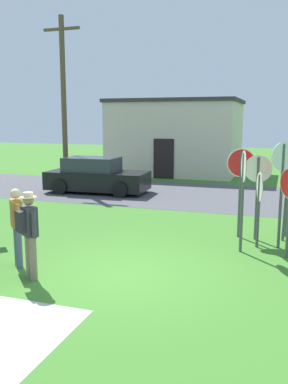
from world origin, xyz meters
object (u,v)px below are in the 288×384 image
Objects in this scene: parked_car_on_street at (96,176)px; stop_sign_leaning_left at (282,178)px; stop_sign_far_back at (258,183)px; stop_sign_tallest at (241,177)px; utility_pole at (64,99)px; stop_sign_rear_right at (243,184)px; stop_sign_rear_left at (259,197)px; stop_sign_center_cluster at (287,176)px; person_on_left at (29,229)px; person_with_sunhat at (17,223)px.

parked_car_on_street is 9.59m from stop_sign_leaning_left.
stop_sign_far_back is at bearing -36.55° from parked_car_on_street.
stop_sign_leaning_left is 1.24m from stop_sign_tallest.
utility_pole is 3.49× the size of stop_sign_far_back.
parked_car_on_street is at bearing 142.18° from stop_sign_tallest.
parked_car_on_street is 9.33m from stop_sign_rear_right.
stop_sign_rear_left is 0.75× the size of stop_sign_center_cluster.
person_with_sunhat is at bearing 140.60° from person_on_left.
utility_pole reaches higher than person_with_sunhat.
parked_car_on_street is 2.52× the size of person_on_left.
stop_sign_tallest is (-0.19, 1.27, -0.02)m from stop_sign_rear_right.
stop_sign_far_back is at bearing -35.60° from utility_pole.
stop_sign_center_cluster is at bearing 35.64° from person_with_sunhat.
stop_sign_tallest is 5.73m from person_with_sunhat.
person_on_left is (0.65, -0.54, 0.06)m from person_with_sunhat.
utility_pole is at bearing 143.84° from stop_sign_leaning_left.
stop_sign_center_cluster is at bearing 1.02° from stop_sign_tallest.
parked_car_on_street is 1.97× the size of stop_sign_far_back.
stop_sign_rear_left is 1.01m from stop_sign_tallest.
stop_sign_rear_left is 1.07× the size of person_on_left.
stop_sign_rear_left is at bearing 54.77° from stop_sign_rear_right.
person_with_sunhat is at bearing -137.71° from stop_sign_tallest.
person_on_left is (-4.09, -3.59, -0.25)m from stop_sign_rear_left.
stop_sign_rear_right is at bearing -40.89° from utility_pole.
parked_car_on_street is at bearing 104.80° from person_with_sunhat.
stop_sign_rear_left is 0.72× the size of stop_sign_leaning_left.
person_on_left is (-4.71, -4.38, -0.68)m from stop_sign_center_cluster.
parked_car_on_street is 1.77× the size of stop_sign_center_cluster.
stop_sign_center_cluster is (7.72, -5.08, 1.00)m from parked_car_on_street.
stop_sign_leaning_left reaches higher than stop_sign_tallest.
parked_car_on_street is 1.69× the size of stop_sign_leaning_left.
stop_sign_center_cluster is (0.12, 0.69, -0.06)m from stop_sign_leaning_left.
stop_sign_tallest is at bearing -178.98° from stop_sign_center_cluster.
parked_car_on_street is 8.76m from stop_sign_far_back.
stop_sign_rear_left is 5.65m from person_with_sunhat.
utility_pole is 4.58× the size of person_with_sunhat.
stop_sign_rear_left reaches higher than parked_car_on_street.
stop_sign_rear_right is (-0.85, -0.60, -0.10)m from stop_sign_leaning_left.
stop_sign_leaning_left reaches higher than person_on_left.
person_with_sunhat is (4.63, -10.37, -3.10)m from utility_pole.
stop_sign_rear_left is 0.77× the size of stop_sign_rear_right.
stop_sign_rear_left is at bearing -37.99° from utility_pole.
utility_pole reaches higher than stop_sign_rear_right.
stop_sign_leaning_left is at bearing 35.32° from stop_sign_rear_right.
stop_sign_tallest reaches higher than stop_sign_far_back.
stop_sign_leaning_left is (9.87, -7.21, -2.31)m from utility_pole.
stop_sign_tallest reaches higher than stop_sign_rear_left.
stop_sign_far_back is at bearing -12.53° from stop_sign_tallest.
stop_sign_far_back reaches higher than stop_sign_rear_left.
stop_sign_far_back is at bearing 136.08° from stop_sign_leaning_left.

